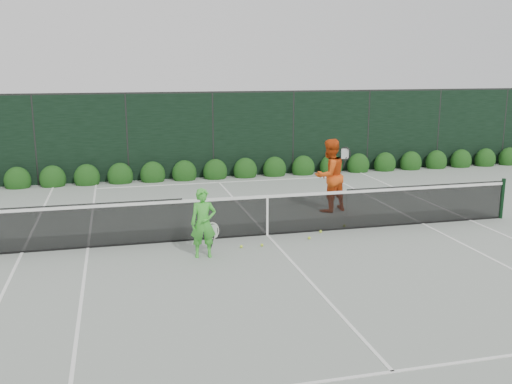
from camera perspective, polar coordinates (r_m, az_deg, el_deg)
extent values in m
plane|color=gray|center=(13.63, 1.13, -4.33)|extent=(80.00, 80.00, 0.00)
cylinder|color=black|center=(16.32, 23.40, -0.60)|extent=(0.10, 0.10, 1.07)
cube|color=black|center=(13.08, -16.96, -3.31)|extent=(4.40, 0.01, 1.02)
cube|color=black|center=(13.50, 1.13, -2.38)|extent=(4.00, 0.01, 0.96)
cube|color=black|center=(15.10, 16.72, -1.19)|extent=(4.40, 0.01, 1.02)
cube|color=white|center=(13.38, 1.14, -0.46)|extent=(12.80, 0.03, 0.07)
cube|color=black|center=(13.62, 1.13, -4.25)|extent=(12.80, 0.02, 0.04)
cube|color=white|center=(13.50, 1.13, -2.47)|extent=(0.05, 0.03, 0.91)
imported|color=green|center=(11.98, -5.29, -3.11)|extent=(0.57, 0.40, 1.47)
torus|color=silver|center=(12.16, -4.41, -3.90)|extent=(0.30, 0.04, 0.30)
cylinder|color=black|center=(12.23, -4.39, -4.98)|extent=(0.10, 0.03, 0.30)
imported|color=#E64F13|center=(15.75, 7.37, 1.65)|extent=(1.20, 1.08, 2.01)
torus|color=black|center=(15.59, 8.90, 3.80)|extent=(0.30, 0.12, 0.30)
cylinder|color=black|center=(15.63, 8.87, 2.93)|extent=(0.10, 0.03, 0.30)
cube|color=white|center=(13.36, -22.35, -5.63)|extent=(0.06, 23.77, 0.01)
cube|color=white|center=(15.91, 20.60, -2.65)|extent=(0.06, 23.77, 0.01)
cube|color=white|center=(13.21, -16.45, -5.38)|extent=(0.06, 23.77, 0.01)
cube|color=white|center=(15.19, 16.32, -3.05)|extent=(0.06, 23.77, 0.01)
cube|color=white|center=(25.02, -5.97, 3.42)|extent=(11.03, 0.06, 0.01)
cube|color=white|center=(19.69, -3.71, 0.96)|extent=(8.23, 0.06, 0.01)
cube|color=white|center=(8.09, 13.52, -17.08)|extent=(8.23, 0.06, 0.01)
cube|color=white|center=(13.63, 1.13, -4.31)|extent=(0.06, 12.80, 0.01)
cube|color=black|center=(20.52, -4.32, 5.66)|extent=(32.00, 0.06, 3.00)
cube|color=#262826|center=(20.39, -4.40, 9.93)|extent=(32.00, 0.06, 0.06)
cylinder|color=#262826|center=(20.40, -21.23, 4.80)|extent=(0.08, 0.08, 3.00)
cylinder|color=#262826|center=(20.24, -12.76, 5.29)|extent=(0.08, 0.08, 3.00)
cylinder|color=#262826|center=(20.52, -4.32, 5.66)|extent=(0.08, 0.08, 3.00)
cylinder|color=#262826|center=(21.23, 3.73, 5.89)|extent=(0.08, 0.08, 3.00)
cylinder|color=#262826|center=(22.31, 11.13, 6.01)|extent=(0.08, 0.08, 3.00)
cylinder|color=#262826|center=(23.73, 17.75, 6.03)|extent=(0.08, 0.08, 3.00)
cylinder|color=#262826|center=(25.43, 23.55, 5.99)|extent=(0.08, 0.08, 3.00)
ellipsoid|color=#103A10|center=(20.34, -22.74, 1.03)|extent=(0.86, 0.65, 0.94)
ellipsoid|color=#103A10|center=(20.20, -19.66, 1.20)|extent=(0.86, 0.65, 0.94)
ellipsoid|color=#103A10|center=(20.11, -16.55, 1.37)|extent=(0.86, 0.65, 0.94)
ellipsoid|color=#103A10|center=(20.09, -13.41, 1.54)|extent=(0.86, 0.65, 0.94)
ellipsoid|color=#103A10|center=(20.12, -10.28, 1.70)|extent=(0.86, 0.65, 0.94)
ellipsoid|color=#103A10|center=(20.22, -7.17, 1.86)|extent=(0.86, 0.65, 0.94)
ellipsoid|color=#103A10|center=(20.37, -4.10, 2.01)|extent=(0.86, 0.65, 0.94)
ellipsoid|color=#103A10|center=(20.58, -1.08, 2.15)|extent=(0.86, 0.65, 0.94)
ellipsoid|color=#103A10|center=(20.85, 1.87, 2.28)|extent=(0.86, 0.65, 0.94)
ellipsoid|color=#103A10|center=(21.17, 4.74, 2.40)|extent=(0.86, 0.65, 0.94)
ellipsoid|color=#103A10|center=(21.55, 7.51, 2.51)|extent=(0.86, 0.65, 0.94)
ellipsoid|color=#103A10|center=(21.97, 10.19, 2.62)|extent=(0.86, 0.65, 0.94)
ellipsoid|color=#103A10|center=(22.44, 12.76, 2.71)|extent=(0.86, 0.65, 0.94)
ellipsoid|color=#103A10|center=(22.95, 15.22, 2.79)|extent=(0.86, 0.65, 0.94)
ellipsoid|color=#103A10|center=(23.50, 17.57, 2.87)|extent=(0.86, 0.65, 0.94)
ellipsoid|color=#103A10|center=(24.09, 19.81, 2.94)|extent=(0.86, 0.65, 0.94)
ellipsoid|color=#103A10|center=(24.71, 21.94, 3.00)|extent=(0.86, 0.65, 0.94)
ellipsoid|color=#103A10|center=(25.37, 23.96, 3.05)|extent=(0.86, 0.65, 0.94)
sphere|color=#CBEC34|center=(13.88, 6.49, -3.94)|extent=(0.07, 0.07, 0.07)
sphere|color=#CBEC34|center=(14.44, 8.81, -3.36)|extent=(0.07, 0.07, 0.07)
sphere|color=#CBEC34|center=(12.69, -1.48, -5.47)|extent=(0.07, 0.07, 0.07)
sphere|color=#CBEC34|center=(13.35, 5.35, -4.59)|extent=(0.07, 0.07, 0.07)
sphere|color=#CBEC34|center=(12.78, 0.60, -5.32)|extent=(0.07, 0.07, 0.07)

